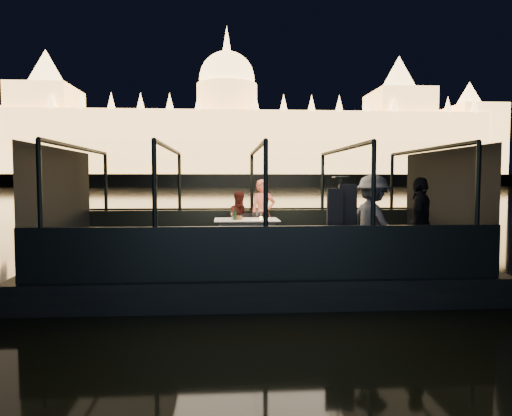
{
  "coord_description": "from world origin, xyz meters",
  "views": [
    {
      "loc": [
        -0.65,
        -9.44,
        2.16
      ],
      "look_at": [
        0.0,
        0.4,
        1.55
      ],
      "focal_mm": 32.0,
      "sensor_mm": 36.0,
      "label": 1
    }
  ],
  "objects": [
    {
      "name": "cabin_glass_starboard",
      "position": [
        0.0,
        -2.0,
        2.1
      ],
      "size": [
        8.0,
        0.02,
        1.4
      ],
      "primitive_type": null,
      "color": "#99B2B2",
      "rests_on": "gunwale_starboard"
    },
    {
      "name": "river_water",
      "position": [
        0.0,
        80.0,
        0.0
      ],
      "size": [
        500.0,
        500.0,
        0.0
      ],
      "primitive_type": "plane",
      "color": "black",
      "rests_on": "ground"
    },
    {
      "name": "boat_deck",
      "position": [
        0.0,
        0.0,
        0.48
      ],
      "size": [
        8.0,
        4.0,
        0.04
      ],
      "primitive_type": "cube",
      "color": "black",
      "rests_on": "boat_hull"
    },
    {
      "name": "person_woman_coral",
      "position": [
        0.25,
        1.63,
        1.25
      ],
      "size": [
        0.67,
        0.51,
        1.67
      ],
      "primitive_type": "imported",
      "rotation": [
        0.0,
        0.0,
        0.19
      ],
      "color": "#F47558",
      "rests_on": "boat_deck"
    },
    {
      "name": "cabin_roof_glass",
      "position": [
        0.0,
        0.0,
        2.8
      ],
      "size": [
        8.0,
        4.0,
        0.02
      ],
      "primitive_type": null,
      "color": "#99B2B2",
      "rests_on": "boat_deck"
    },
    {
      "name": "wine_glass_white",
      "position": [
        -0.53,
        0.67,
        1.36
      ],
      "size": [
        0.06,
        0.06,
        0.18
      ],
      "primitive_type": null,
      "rotation": [
        0.0,
        0.0,
        -0.03
      ],
      "color": "silver",
      "rests_on": "dining_table_central"
    },
    {
      "name": "bread_basket",
      "position": [
        -0.39,
        0.8,
        1.31
      ],
      "size": [
        0.28,
        0.28,
        0.09
      ],
      "primitive_type": "cylinder",
      "rotation": [
        0.0,
        0.0,
        0.39
      ],
      "color": "brown",
      "rests_on": "dining_table_central"
    },
    {
      "name": "wine_bottle",
      "position": [
        -0.45,
        0.69,
        1.42
      ],
      "size": [
        0.06,
        0.06,
        0.27
      ],
      "primitive_type": "cylinder",
      "rotation": [
        0.0,
        0.0,
        0.09
      ],
      "color": "#13361E",
      "rests_on": "dining_table_central"
    },
    {
      "name": "cabin_glass_port",
      "position": [
        0.0,
        2.0,
        2.1
      ],
      "size": [
        8.0,
        0.02,
        1.4
      ],
      "primitive_type": null,
      "color": "#99B2B2",
      "rests_on": "gunwale_port"
    },
    {
      "name": "passenger_stripe",
      "position": [
        2.03,
        -1.3,
        1.35
      ],
      "size": [
        1.06,
        1.3,
        1.75
      ],
      "primitive_type": "imported",
      "rotation": [
        0.0,
        0.0,
        2.01
      ],
      "color": "silver",
      "rests_on": "boat_deck"
    },
    {
      "name": "wine_glass_red",
      "position": [
        0.15,
        0.96,
        1.36
      ],
      "size": [
        0.07,
        0.07,
        0.2
      ],
      "primitive_type": null,
      "rotation": [
        0.0,
        0.0,
        0.04
      ],
      "color": "white",
      "rests_on": "dining_table_central"
    },
    {
      "name": "embankment",
      "position": [
        0.0,
        210.0,
        1.0
      ],
      "size": [
        400.0,
        140.0,
        6.0
      ],
      "primitive_type": "cube",
      "color": "#423D33",
      "rests_on": "ground"
    },
    {
      "name": "boat_hull",
      "position": [
        0.0,
        0.0,
        0.0
      ],
      "size": [
        8.6,
        4.4,
        1.0
      ],
      "primitive_type": "cube",
      "color": "black",
      "rests_on": "river_water"
    },
    {
      "name": "wine_glass_empty",
      "position": [
        0.04,
        0.64,
        1.36
      ],
      "size": [
        0.07,
        0.07,
        0.21
      ],
      "primitive_type": null,
      "rotation": [
        0.0,
        0.0,
        -0.01
      ],
      "color": "white",
      "rests_on": "dining_table_central"
    },
    {
      "name": "person_man_maroon",
      "position": [
        -0.3,
        1.6,
        1.25
      ],
      "size": [
        0.75,
        0.63,
        1.38
      ],
      "primitive_type": "imported",
      "rotation": [
        0.0,
        0.0,
        0.19
      ],
      "color": "#3A1310",
      "rests_on": "boat_deck"
    },
    {
      "name": "gunwale_port",
      "position": [
        0.0,
        2.0,
        0.95
      ],
      "size": [
        8.0,
        0.08,
        0.9
      ],
      "primitive_type": "cube",
      "color": "black",
      "rests_on": "boat_deck"
    },
    {
      "name": "end_wall_aft",
      "position": [
        4.0,
        0.0,
        1.65
      ],
      "size": [
        0.02,
        4.0,
        2.3
      ],
      "primitive_type": null,
      "color": "black",
      "rests_on": "boat_deck"
    },
    {
      "name": "plate_far",
      "position": [
        -0.31,
        0.99,
        1.27
      ],
      "size": [
        0.24,
        0.24,
        0.01
      ],
      "primitive_type": "cylinder",
      "rotation": [
        0.0,
        0.0,
        0.12
      ],
      "color": "silver",
      "rests_on": "dining_table_central"
    },
    {
      "name": "plate_near",
      "position": [
        0.25,
        0.64,
        1.27
      ],
      "size": [
        0.31,
        0.31,
        0.02
      ],
      "primitive_type": "cylinder",
      "rotation": [
        0.0,
        0.0,
        0.35
      ],
      "color": "white",
      "rests_on": "dining_table_central"
    },
    {
      "name": "dining_table_central",
      "position": [
        -0.19,
        0.88,
        0.89
      ],
      "size": [
        1.45,
        1.05,
        0.77
      ],
      "primitive_type": "cube",
      "rotation": [
        0.0,
        0.0,
        0.0
      ],
      "color": "white",
      "rests_on": "boat_deck"
    },
    {
      "name": "chair_port_right",
      "position": [
        0.18,
        1.33,
        0.95
      ],
      "size": [
        0.4,
        0.4,
        0.87
      ],
      "primitive_type": "cube",
      "rotation": [
        0.0,
        0.0,
        0.0
      ],
      "color": "black",
      "rests_on": "boat_deck"
    },
    {
      "name": "gunwale_starboard",
      "position": [
        0.0,
        -2.0,
        0.95
      ],
      "size": [
        8.0,
        0.08,
        0.9
      ],
      "primitive_type": "cube",
      "color": "black",
      "rests_on": "boat_deck"
    },
    {
      "name": "parliament_building",
      "position": [
        0.0,
        175.0,
        29.0
      ],
      "size": [
        220.0,
        32.0,
        60.0
      ],
      "primitive_type": null,
      "color": "#F2D18C",
      "rests_on": "embankment"
    },
    {
      "name": "chair_port_left",
      "position": [
        -0.13,
        1.45,
        0.95
      ],
      "size": [
        0.51,
        0.51,
        0.83
      ],
      "primitive_type": "cube",
      "rotation": [
        0.0,
        0.0,
        0.4
      ],
      "color": "black",
      "rests_on": "boat_deck"
    },
    {
      "name": "coat_stand",
      "position": [
        1.38,
        -1.47,
        1.4
      ],
      "size": [
        0.6,
        0.55,
        1.76
      ],
      "primitive_type": null,
      "rotation": [
        0.0,
        0.0,
        -0.4
      ],
      "color": "black",
      "rests_on": "boat_deck"
    },
    {
      "name": "canopy_ribs",
      "position": [
        0.0,
        0.0,
        1.65
      ],
      "size": [
        8.0,
        4.0,
        2.3
      ],
      "primitive_type": null,
      "color": "black",
      "rests_on": "boat_deck"
    },
    {
      "name": "amber_candle",
      "position": [
        0.13,
        0.72,
        1.31
      ],
      "size": [
        0.07,
        0.07,
        0.08
      ],
      "primitive_type": "cylinder",
      "rotation": [
        0.0,
        0.0,
        0.43
      ],
      "color": "yellow",
      "rests_on": "dining_table_central"
    },
    {
      "name": "passenger_dark",
      "position": [
        2.91,
        -1.31,
        1.35
      ],
      "size": [
        0.92,
        1.07,
        1.71
      ],
      "primitive_type": "imported",
      "rotation": [
        0.0,
        0.0,
        4.11
      ],
      "color": "black",
      "rests_on": "boat_deck"
    },
    {
      "name": "end_wall_fore",
      "position": [
        -4.0,
        0.0,
        1.65
      ],
      "size": [
        0.02,
        4.0,
        2.3
      ],
      "primitive_type": null,
      "color": "black",
      "rests_on": "boat_deck"
    }
  ]
}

